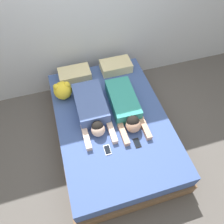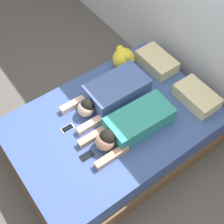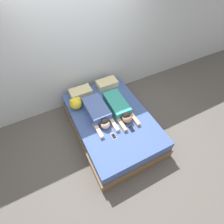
% 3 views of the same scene
% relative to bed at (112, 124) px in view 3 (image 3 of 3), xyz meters
% --- Properties ---
extents(ground_plane, '(12.00, 12.00, 0.00)m').
position_rel_bed_xyz_m(ground_plane, '(0.00, 0.00, -0.24)').
color(ground_plane, '#5B5651').
extents(wall_back, '(12.00, 0.06, 2.60)m').
position_rel_bed_xyz_m(wall_back, '(0.00, 1.24, 1.06)').
color(wall_back, silver).
rests_on(wall_back, ground_plane).
extents(bed, '(1.51, 2.18, 0.48)m').
position_rel_bed_xyz_m(bed, '(0.00, 0.00, 0.00)').
color(bed, brown).
rests_on(bed, ground_plane).
extents(pillow_head_left, '(0.47, 0.29, 0.15)m').
position_rel_bed_xyz_m(pillow_head_left, '(-0.33, 0.89, 0.32)').
color(pillow_head_left, beige).
rests_on(pillow_head_left, bed).
extents(pillow_head_right, '(0.47, 0.29, 0.15)m').
position_rel_bed_xyz_m(pillow_head_right, '(0.33, 0.89, 0.32)').
color(pillow_head_right, beige).
rests_on(pillow_head_right, bed).
extents(person_left, '(0.40, 0.94, 0.22)m').
position_rel_bed_xyz_m(person_left, '(-0.23, 0.16, 0.35)').
color(person_left, '#4C66A5').
rests_on(person_left, bed).
extents(person_right, '(0.36, 0.98, 0.22)m').
position_rel_bed_xyz_m(person_right, '(0.21, 0.08, 0.34)').
color(person_right, teal).
rests_on(person_right, bed).
extents(cell_phone_left, '(0.07, 0.13, 0.01)m').
position_rel_bed_xyz_m(cell_phone_left, '(-0.19, -0.43, 0.25)').
color(cell_phone_left, silver).
rests_on(cell_phone_left, bed).
extents(cell_phone_right, '(0.07, 0.13, 0.01)m').
position_rel_bed_xyz_m(cell_phone_right, '(0.19, -0.44, 0.25)').
color(cell_phone_right, black).
rests_on(cell_phone_right, bed).
extents(plush_toy, '(0.26, 0.26, 0.27)m').
position_rel_bed_xyz_m(plush_toy, '(-0.55, 0.57, 0.38)').
color(plush_toy, yellow).
rests_on(plush_toy, bed).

